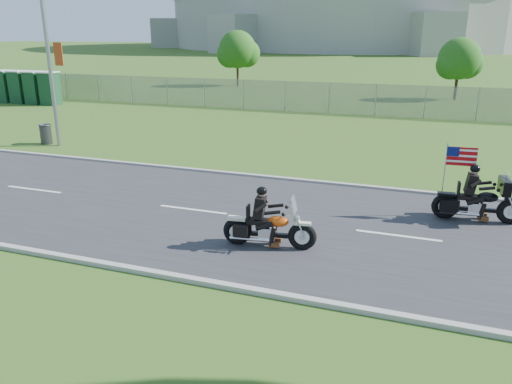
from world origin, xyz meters
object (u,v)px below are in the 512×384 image
(porta_toilet_d, at_px, (5,87))
(motorcycle_lead, at_px, (268,229))
(streetlight, at_px, (48,20))
(porta_toilet_b, at_px, (34,88))
(porta_toilet_a, at_px, (50,89))
(trash_can, at_px, (46,135))
(porta_toilet_c, at_px, (19,88))
(motorcycle_follow, at_px, (478,203))

(porta_toilet_d, distance_m, motorcycle_lead, 33.02)
(streetlight, distance_m, porta_toilet_b, 16.33)
(streetlight, bearing_deg, porta_toilet_b, 136.65)
(porta_toilet_a, distance_m, porta_toilet_b, 1.40)
(porta_toilet_d, height_order, trash_can, porta_toilet_d)
(porta_toilet_b, relative_size, porta_toilet_d, 1.00)
(porta_toilet_c, bearing_deg, motorcycle_lead, -36.08)
(motorcycle_lead, bearing_deg, porta_toilet_d, 137.44)
(porta_toilet_b, relative_size, porta_toilet_c, 1.00)
(porta_toilet_b, xyz_separation_m, porta_toilet_d, (-2.80, 0.00, 0.00))
(motorcycle_follow, relative_size, trash_can, 2.73)
(porta_toilet_b, xyz_separation_m, trash_can, (10.56, -10.89, -0.69))
(porta_toilet_b, distance_m, porta_toilet_c, 1.40)
(streetlight, height_order, porta_toilet_c, streetlight)
(porta_toilet_b, bearing_deg, motorcycle_lead, -37.61)
(porta_toilet_c, distance_m, trash_can, 16.19)
(porta_toilet_d, relative_size, trash_can, 2.52)
(porta_toilet_a, xyz_separation_m, motorcycle_follow, (27.99, -15.09, -0.58))
(porta_toilet_c, relative_size, trash_can, 2.52)
(porta_toilet_c, bearing_deg, trash_can, -42.31)
(porta_toilet_a, relative_size, porta_toilet_c, 1.00)
(porta_toilet_d, bearing_deg, motorcycle_follow, -25.11)
(motorcycle_lead, bearing_deg, trash_can, 142.36)
(porta_toilet_c, bearing_deg, porta_toilet_a, 0.00)
(porta_toilet_b, bearing_deg, porta_toilet_c, 180.00)
(motorcycle_follow, bearing_deg, porta_toilet_a, 146.99)
(porta_toilet_a, xyz_separation_m, trash_can, (9.16, -10.89, -0.69))
(porta_toilet_a, relative_size, motorcycle_lead, 0.97)
(porta_toilet_b, relative_size, trash_can, 2.52)
(motorcycle_lead, xyz_separation_m, motorcycle_follow, (5.03, 3.68, 0.07))
(streetlight, xyz_separation_m, porta_toilet_b, (-11.42, 10.78, -4.49))
(porta_toilet_b, relative_size, motorcycle_follow, 0.92)
(porta_toilet_a, height_order, porta_toilet_c, same)
(motorcycle_lead, bearing_deg, porta_toilet_c, 136.01)
(porta_toilet_d, bearing_deg, streetlight, -37.17)
(porta_toilet_a, relative_size, porta_toilet_b, 1.00)
(motorcycle_follow, height_order, trash_can, motorcycle_follow)
(porta_toilet_c, relative_size, motorcycle_follow, 0.92)
(porta_toilet_b, bearing_deg, motorcycle_follow, -27.17)
(porta_toilet_d, relative_size, motorcycle_follow, 0.92)
(porta_toilet_d, relative_size, motorcycle_lead, 0.97)
(trash_can, bearing_deg, porta_toilet_b, 134.13)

